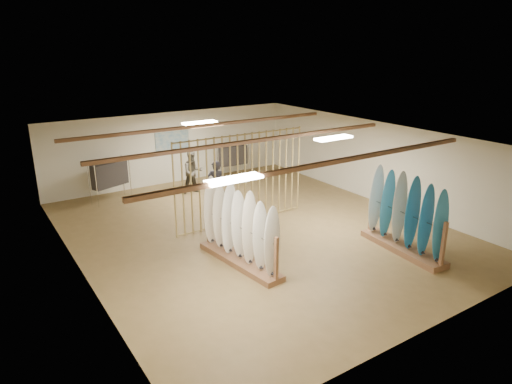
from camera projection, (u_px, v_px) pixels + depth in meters
floor at (256, 230)px, 13.64m from camera, size 12.00×12.00×0.00m
ceiling at (256, 138)px, 12.77m from camera, size 12.00×12.00×0.00m
wall_back at (172, 148)px, 17.96m from camera, size 12.00×0.00×12.00m
wall_front at (434, 266)px, 8.44m from camera, size 12.00×0.00×12.00m
wall_left at (77, 221)px, 10.59m from camera, size 0.00×12.00×12.00m
wall_right at (376, 162)px, 15.82m from camera, size 0.00×12.00×12.00m
ceiling_slats at (256, 141)px, 12.79m from camera, size 9.50×6.12×0.10m
light_panels at (256, 140)px, 12.79m from camera, size 1.20×0.35×0.06m
bamboo_partition at (242, 179)px, 13.84m from camera, size 4.45×0.05×2.78m
poster at (172, 143)px, 17.89m from camera, size 1.40×0.03×0.90m
rack_left at (239, 239)px, 11.35m from camera, size 0.85×2.89×1.99m
rack_right at (404, 226)px, 12.05m from camera, size 0.83×2.70×2.14m
clothing_rack_a at (110, 174)px, 15.86m from camera, size 1.34×0.79×1.50m
clothing_rack_b at (233, 155)px, 18.85m from camera, size 1.29×0.35×1.38m
shopper_a at (216, 182)px, 15.13m from camera, size 0.83×0.76×1.88m
shopper_b at (193, 169)px, 16.75m from camera, size 0.96×0.79×1.81m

